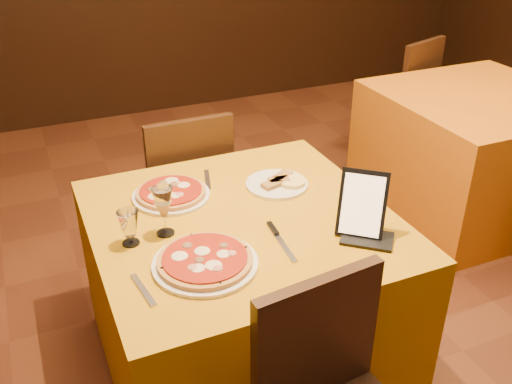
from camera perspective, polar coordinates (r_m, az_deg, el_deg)
name	(u,v)px	position (r m, az deg, el deg)	size (l,w,h in m)	color
floor	(394,377)	(2.63, 13.60, -17.54)	(6.00, 7.00, 0.01)	#5E2D19
main_table	(243,296)	(2.36, -1.33, -10.36)	(1.10, 1.10, 0.75)	#C3870C
side_table	(473,153)	(3.77, 20.88, 3.67)	(1.10, 1.10, 0.75)	orange
chair_main_far	(182,190)	(2.97, -7.39, 0.23)	(0.44, 0.44, 0.91)	black
chair_side_far	(395,98)	(4.32, 13.71, 9.08)	(0.46, 0.46, 0.91)	black
pizza_near	(205,262)	(1.89, -5.12, -6.95)	(0.35, 0.35, 0.03)	white
pizza_far	(171,194)	(2.29, -8.49, -0.20)	(0.31, 0.31, 0.03)	white
cutlet_dish	(277,183)	(2.35, 2.09, 0.90)	(0.26, 0.26, 0.03)	white
wine_glass	(164,211)	(2.03, -9.22, -1.89)	(0.09, 0.09, 0.19)	#DABA7C
water_glass	(129,228)	(2.01, -12.56, -3.52)	(0.08, 0.08, 0.13)	white
tablet	(362,204)	(2.03, 10.59, -1.20)	(0.17, 0.01, 0.24)	black
knife	(281,242)	(2.00, 2.56, -5.06)	(0.25, 0.02, 0.01)	silver
fork_near	(143,290)	(1.82, -11.22, -9.57)	(0.18, 0.02, 0.01)	#B2B3B9
fork_far	(207,180)	(2.41, -4.88, 1.25)	(0.18, 0.02, 0.01)	silver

